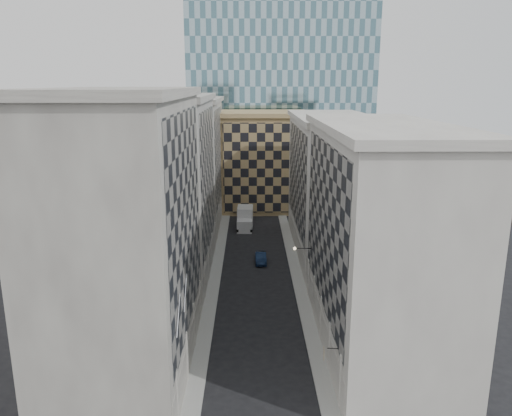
{
  "coord_description": "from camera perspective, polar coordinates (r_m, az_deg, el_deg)",
  "views": [
    {
      "loc": [
        -0.77,
        -28.57,
        24.06
      ],
      "look_at": [
        -0.22,
        15.52,
        12.99
      ],
      "focal_mm": 35.0,
      "sensor_mm": 36.0,
      "label": 1
    }
  ],
  "objects": [
    {
      "name": "church_tower",
      "position": [
        110.61,
        -0.34,
        15.6
      ],
      "size": [
        7.2,
        7.2,
        51.5
      ],
      "color": "#292420",
      "rests_on": "ground"
    },
    {
      "name": "sidewalk_east",
      "position": [
        63.58,
        4.82,
        -8.12
      ],
      "size": [
        1.5,
        100.0,
        0.15
      ],
      "primitive_type": "cube",
      "color": "#999994",
      "rests_on": "ground"
    },
    {
      "name": "bracket_lamp",
      "position": [
        55.76,
        4.63,
        -4.63
      ],
      "size": [
        1.98,
        0.36,
        0.36
      ],
      "color": "black",
      "rests_on": "ground"
    },
    {
      "name": "shop_sign",
      "position": [
        40.37,
        7.84,
        -16.12
      ],
      "size": [
        1.21,
        0.77,
        0.85
      ],
      "rotation": [
        0.0,
        0.0,
        -0.11
      ],
      "color": "black",
      "rests_on": "ground"
    },
    {
      "name": "sidewalk_west",
      "position": [
        63.45,
        -4.76,
        -8.17
      ],
      "size": [
        1.5,
        100.0,
        0.15
      ],
      "primitive_type": "cube",
      "color": "#999994",
      "rests_on": "ground"
    },
    {
      "name": "tan_block",
      "position": [
        97.61,
        0.92,
        5.48
      ],
      "size": [
        16.8,
        14.8,
        18.8
      ],
      "color": "tan",
      "rests_on": "ground"
    },
    {
      "name": "dark_car",
      "position": [
        68.94,
        0.55,
        -5.7
      ],
      "size": [
        1.52,
        4.3,
        1.41
      ],
      "primitive_type": "imported",
      "rotation": [
        0.0,
        0.0,
        0.01
      ],
      "color": "#0F1D38",
      "rests_on": "ground"
    },
    {
      "name": "bldg_right_a",
      "position": [
        47.15,
        13.64,
        -3.26
      ],
      "size": [
        10.8,
        26.8,
        20.7
      ],
      "color": "#B8B1A9",
      "rests_on": "ground"
    },
    {
      "name": "box_truck",
      "position": [
        84.86,
        -1.26,
        -1.3
      ],
      "size": [
        2.76,
        6.47,
        3.52
      ],
      "rotation": [
        0.0,
        0.0,
        -0.02
      ],
      "color": "silver",
      "rests_on": "ground"
    },
    {
      "name": "flagpoles_left",
      "position": [
        38.46,
        -8.46,
        -10.75
      ],
      "size": [
        0.1,
        6.33,
        2.33
      ],
      "color": "gray",
      "rests_on": "ground"
    },
    {
      "name": "bldg_left_b",
      "position": [
        63.68,
        -9.85,
        2.35
      ],
      "size": [
        10.8,
        22.8,
        22.7
      ],
      "color": "gray",
      "rests_on": "ground"
    },
    {
      "name": "bldg_left_c",
      "position": [
        85.21,
        -7.56,
        5.04
      ],
      "size": [
        10.8,
        22.8,
        21.7
      ],
      "color": "gray",
      "rests_on": "ground"
    },
    {
      "name": "bldg_right_b",
      "position": [
        72.92,
        8.51,
        2.7
      ],
      "size": [
        10.8,
        28.8,
        19.7
      ],
      "color": "#B8B1A9",
      "rests_on": "ground"
    },
    {
      "name": "bldg_left_a",
      "position": [
        42.63,
        -14.43,
        -3.04
      ],
      "size": [
        10.8,
        22.8,
        23.7
      ],
      "color": "gray",
      "rests_on": "ground"
    }
  ]
}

